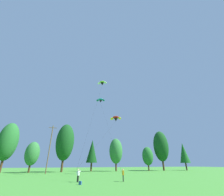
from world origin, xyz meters
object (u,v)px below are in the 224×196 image
at_px(parafoil_kite_high_red_yellow, 116,119).
at_px(parafoil_kite_far_lime_white, 102,83).
at_px(parafoil_kite_mid_teal, 101,100).
at_px(kite_flyer_mid, 123,174).
at_px(utility_pole, 50,147).
at_px(backpack, 80,183).
at_px(kite_flyer_near, 78,174).

distance_m(parafoil_kite_high_red_yellow, parafoil_kite_far_lime_white, 11.61).
bearing_deg(parafoil_kite_mid_teal, kite_flyer_mid, -93.49).
height_order(utility_pole, kite_flyer_mid, utility_pole).
relative_size(utility_pole, backpack, 31.26).
height_order(utility_pole, parafoil_kite_far_lime_white, parafoil_kite_far_lime_white).
bearing_deg(parafoil_kite_far_lime_white, kite_flyer_near, -115.96).
height_order(utility_pole, parafoil_kite_high_red_yellow, parafoil_kite_high_red_yellow).
xyz_separation_m(kite_flyer_mid, parafoil_kite_high_red_yellow, (4.85, 15.91, 13.39)).
xyz_separation_m(parafoil_kite_high_red_yellow, parafoil_kite_mid_teal, (-3.62, 4.31, 7.00)).
relative_size(kite_flyer_mid, backpack, 4.23).
bearing_deg(kite_flyer_mid, parafoil_kite_far_lime_white, 88.84).
bearing_deg(kite_flyer_mid, parafoil_kite_high_red_yellow, 73.05).
height_order(kite_flyer_near, kite_flyer_mid, same).
relative_size(kite_flyer_mid, parafoil_kite_far_lime_white, 0.07).
bearing_deg(utility_pole, parafoil_kite_mid_teal, -10.66).
distance_m(kite_flyer_mid, backpack, 6.75).
distance_m(parafoil_kite_high_red_yellow, parafoil_kite_mid_teal, 8.98).
distance_m(utility_pole, kite_flyer_near, 22.70).
height_order(parafoil_kite_high_red_yellow, backpack, parafoil_kite_high_red_yellow).
height_order(parafoil_kite_high_red_yellow, parafoil_kite_far_lime_white, parafoil_kite_far_lime_white).
height_order(kite_flyer_mid, parafoil_kite_far_lime_white, parafoil_kite_far_lime_white).
bearing_deg(parafoil_kite_high_red_yellow, parafoil_kite_mid_teal, 130.00).
height_order(utility_pole, parafoil_kite_mid_teal, parafoil_kite_mid_teal).
bearing_deg(kite_flyer_near, parafoil_kite_far_lime_white, 64.04).
xyz_separation_m(parafoil_kite_mid_teal, backpack, (-7.74, -21.84, -21.17)).
distance_m(parafoil_kite_mid_teal, backpack, 31.39).
distance_m(kite_flyer_mid, parafoil_kite_mid_teal, 28.74).
relative_size(parafoil_kite_high_red_yellow, backpack, 39.74).
height_order(utility_pole, backpack, utility_pole).
bearing_deg(parafoil_kite_high_red_yellow, utility_pole, 158.04).
height_order(parafoil_kite_mid_teal, parafoil_kite_far_lime_white, parafoil_kite_far_lime_white).
relative_size(utility_pole, parafoil_kite_high_red_yellow, 0.79).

